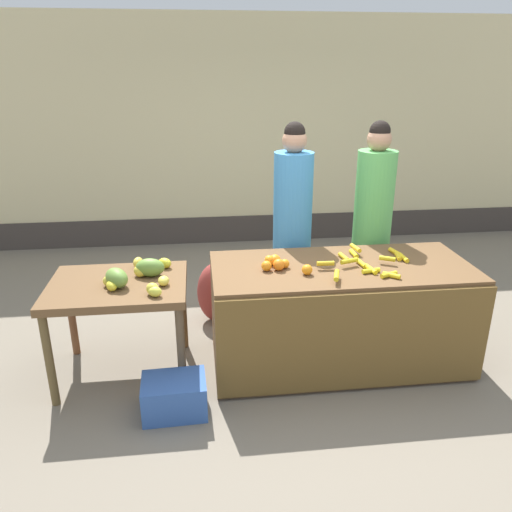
{
  "coord_description": "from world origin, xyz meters",
  "views": [
    {
      "loc": [
        -0.7,
        -3.48,
        2.27
      ],
      "look_at": [
        -0.27,
        0.15,
        0.89
      ],
      "focal_mm": 35.03,
      "sensor_mm": 36.0,
      "label": 1
    }
  ],
  "objects_px": {
    "vendor_woman_green_shirt": "(372,225)",
    "vendor_woman_blue_shirt": "(292,228)",
    "produce_crate": "(174,396)",
    "produce_sack": "(216,292)"
  },
  "relations": [
    {
      "from": "produce_crate",
      "to": "vendor_woman_green_shirt",
      "type": "bearing_deg",
      "value": 34.34
    },
    {
      "from": "produce_sack",
      "to": "vendor_woman_blue_shirt",
      "type": "bearing_deg",
      "value": -8.87
    },
    {
      "from": "produce_crate",
      "to": "vendor_woman_blue_shirt",
      "type": "bearing_deg",
      "value": 49.52
    },
    {
      "from": "vendor_woman_blue_shirt",
      "to": "vendor_woman_green_shirt",
      "type": "distance_m",
      "value": 0.73
    },
    {
      "from": "produce_crate",
      "to": "produce_sack",
      "type": "bearing_deg",
      "value": 75.0
    },
    {
      "from": "vendor_woman_blue_shirt",
      "to": "produce_sack",
      "type": "bearing_deg",
      "value": 171.13
    },
    {
      "from": "vendor_woman_green_shirt",
      "to": "vendor_woman_blue_shirt",
      "type": "bearing_deg",
      "value": 179.15
    },
    {
      "from": "vendor_woman_green_shirt",
      "to": "produce_crate",
      "type": "distance_m",
      "value": 2.29
    },
    {
      "from": "produce_sack",
      "to": "vendor_woman_green_shirt",
      "type": "bearing_deg",
      "value": -4.76
    },
    {
      "from": "produce_crate",
      "to": "produce_sack",
      "type": "relative_size",
      "value": 0.76
    }
  ]
}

